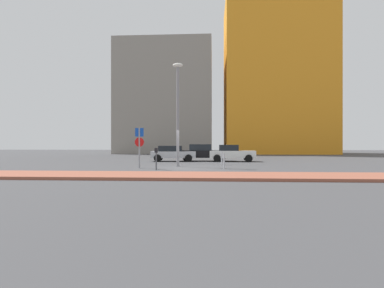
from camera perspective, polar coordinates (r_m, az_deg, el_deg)
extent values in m
plane|color=#424244|center=(21.05, -0.85, -4.23)|extent=(120.00, 120.00, 0.00)
cube|color=#93513D|center=(15.18, -2.61, -5.63)|extent=(40.00, 3.14, 0.14)
cube|color=#B7BABF|center=(28.76, -3.27, -1.87)|extent=(4.03, 1.90, 0.58)
cube|color=black|center=(28.76, -3.84, -0.81)|extent=(2.13, 1.65, 0.49)
cylinder|color=black|center=(29.55, -0.58, -2.37)|extent=(0.65, 0.26, 0.64)
cylinder|color=black|center=(27.89, -0.62, -2.52)|extent=(0.65, 0.26, 0.64)
cylinder|color=black|center=(29.70, -5.76, -2.36)|extent=(0.65, 0.26, 0.64)
cylinder|color=black|center=(28.05, -6.10, -2.50)|extent=(0.65, 0.26, 0.64)
cube|color=black|center=(29.22, 2.17, -1.76)|extent=(4.56, 1.86, 0.65)
cube|color=black|center=(29.21, 1.51, -0.59)|extent=(1.96, 1.67, 0.55)
cylinder|color=black|center=(30.15, 5.11, -2.33)|extent=(0.64, 0.23, 0.64)
cylinder|color=black|center=(28.37, 5.26, -2.48)|extent=(0.64, 0.23, 0.64)
cylinder|color=black|center=(30.18, -0.74, -2.32)|extent=(0.64, 0.23, 0.64)
cylinder|color=black|center=(28.40, -0.96, -2.47)|extent=(0.64, 0.23, 0.64)
cube|color=white|center=(28.67, 7.15, -1.81)|extent=(3.99, 1.74, 0.64)
cube|color=black|center=(28.65, 6.50, -0.66)|extent=(1.69, 1.58, 0.52)
cylinder|color=black|center=(29.62, 9.69, -2.37)|extent=(0.64, 0.23, 0.64)
cylinder|color=black|center=(27.94, 10.00, -2.51)|extent=(0.64, 0.23, 0.64)
cylinder|color=black|center=(29.50, 4.46, -2.38)|extent=(0.64, 0.23, 0.64)
cylinder|color=black|center=(27.81, 4.45, -2.53)|extent=(0.64, 0.23, 0.64)
cylinder|color=gray|center=(20.87, -9.29, -0.69)|extent=(0.10, 0.10, 2.61)
cube|color=#1447B7|center=(20.88, -9.29, 2.06)|extent=(0.55, 0.07, 0.55)
cylinder|color=red|center=(20.87, -9.29, 0.33)|extent=(0.60, 0.06, 0.60)
cylinder|color=#4C4C51|center=(19.43, -6.35, -3.05)|extent=(0.08, 0.08, 1.04)
cube|color=black|center=(19.40, -6.35, -1.11)|extent=(0.18, 0.14, 0.28)
cylinder|color=gray|center=(22.25, -2.52, 4.79)|extent=(0.20, 0.20, 6.82)
ellipsoid|color=silver|center=(22.83, -2.52, 13.74)|extent=(0.70, 0.36, 0.30)
cylinder|color=#B7B7BC|center=(20.28, 5.69, -3.02)|extent=(0.12, 0.12, 0.97)
cylinder|color=#B7B7BC|center=(23.88, 5.28, -2.48)|extent=(0.12, 0.12, 1.03)
cube|color=orange|center=(55.04, 14.57, 11.26)|extent=(16.33, 12.45, 24.53)
cube|color=gray|center=(54.99, -4.47, 7.73)|extent=(15.08, 12.84, 17.82)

